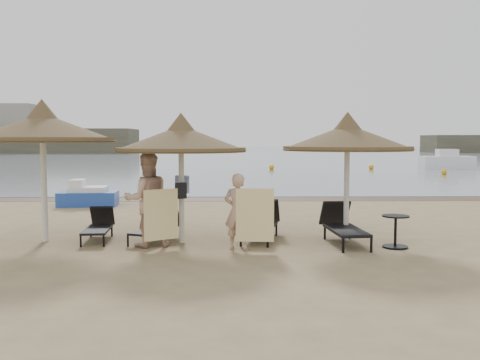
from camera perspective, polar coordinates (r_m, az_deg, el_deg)
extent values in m
plane|color=#988054|center=(11.66, -6.83, -7.24)|extent=(160.00, 160.00, 0.00)
cube|color=slate|center=(91.39, -1.68, 2.94)|extent=(200.00, 140.00, 0.03)
cube|color=brown|center=(20.92, -4.19, -2.03)|extent=(200.00, 1.60, 0.01)
cube|color=gray|center=(95.88, -23.85, 5.02)|extent=(10.00, 5.00, 8.00)
cube|color=white|center=(44.68, 21.18, 1.74)|extent=(4.00, 1.60, 1.00)
cube|color=white|center=(44.65, 21.21, 2.70)|extent=(1.50, 1.00, 0.60)
cylinder|color=silver|center=(12.95, -20.16, -1.01)|extent=(0.14, 0.14, 2.37)
cone|color=brown|center=(12.90, -20.33, 5.34)|extent=(3.27, 3.27, 0.62)
cone|color=brown|center=(12.91, -20.37, 7.00)|extent=(0.79, 0.79, 0.51)
cylinder|color=brown|center=(12.89, -20.29, 4.04)|extent=(3.21, 3.21, 0.11)
cylinder|color=silver|center=(12.12, -6.26, -1.66)|extent=(0.12, 0.12, 2.14)
cone|color=brown|center=(12.05, -6.31, 4.48)|extent=(2.96, 2.96, 0.56)
cone|color=brown|center=(12.05, -6.32, 6.08)|extent=(0.71, 0.71, 0.46)
cylinder|color=brown|center=(12.05, -6.30, 3.22)|extent=(2.90, 2.90, 0.10)
cylinder|color=silver|center=(12.58, 11.29, -1.43)|extent=(0.12, 0.12, 2.17)
cone|color=brown|center=(12.52, 11.38, 4.55)|extent=(3.00, 3.00, 0.57)
cone|color=brown|center=(12.53, 11.41, 6.11)|extent=(0.72, 0.72, 0.46)
cylinder|color=brown|center=(12.52, 11.36, 3.32)|extent=(2.94, 2.94, 0.10)
cylinder|color=black|center=(12.16, -16.63, -6.31)|extent=(0.04, 0.04, 0.25)
cylinder|color=black|center=(12.08, -14.33, -6.34)|extent=(0.04, 0.04, 0.25)
cylinder|color=black|center=(13.35, -15.61, -5.34)|extent=(0.04, 0.04, 0.25)
cylinder|color=black|center=(13.28, -13.51, -5.36)|extent=(0.04, 0.04, 0.25)
cube|color=black|center=(12.73, -14.98, -5.12)|extent=(0.65, 1.36, 0.05)
cube|color=black|center=(13.45, -14.46, -3.70)|extent=(0.57, 0.41, 0.50)
cylinder|color=black|center=(11.98, -11.87, -6.40)|extent=(0.04, 0.04, 0.24)
cylinder|color=black|center=(11.71, -9.92, -6.61)|extent=(0.04, 0.04, 0.24)
cylinder|color=black|center=(12.97, -8.81, -5.53)|extent=(0.04, 0.04, 0.24)
cylinder|color=black|center=(12.73, -6.95, -5.70)|extent=(0.04, 0.04, 0.24)
cube|color=black|center=(12.35, -9.24, -5.34)|extent=(1.01, 1.40, 0.05)
cube|color=black|center=(12.96, -7.46, -3.94)|extent=(0.64, 0.55, 0.49)
cylinder|color=black|center=(11.73, 0.09, -6.40)|extent=(0.05, 0.05, 0.30)
cylinder|color=black|center=(11.63, 2.97, -6.50)|extent=(0.05, 0.05, 0.30)
cylinder|color=black|center=(13.16, 1.33, -5.21)|extent=(0.05, 0.05, 0.30)
cylinder|color=black|center=(13.07, 3.90, -5.29)|extent=(0.05, 0.05, 0.30)
cube|color=black|center=(12.41, 2.14, -4.96)|extent=(0.97, 1.69, 0.06)
cube|color=black|center=(13.28, 2.77, -3.23)|extent=(0.73, 0.57, 0.60)
cylinder|color=black|center=(11.28, 10.95, -6.91)|extent=(0.05, 0.05, 0.30)
cylinder|color=black|center=(11.46, 13.83, -6.77)|extent=(0.05, 0.05, 0.30)
cylinder|color=black|center=(12.69, 9.03, -5.62)|extent=(0.05, 0.05, 0.30)
cylinder|color=black|center=(12.86, 11.62, -5.53)|extent=(0.05, 0.05, 0.30)
cube|color=black|center=(12.09, 11.25, -5.28)|extent=(0.79, 1.65, 0.06)
cube|color=black|center=(12.94, 10.07, -3.48)|extent=(0.69, 0.50, 0.60)
cylinder|color=black|center=(12.11, 16.21, -6.85)|extent=(0.54, 0.54, 0.04)
cylinder|color=black|center=(12.05, 16.24, -5.31)|extent=(0.06, 0.06, 0.66)
cylinder|color=black|center=(12.00, 16.28, -3.72)|extent=(0.58, 0.58, 0.03)
imported|color=tan|center=(11.77, -9.92, -1.28)|extent=(1.26, 1.01, 2.39)
imported|color=tan|center=(11.31, -0.23, -2.71)|extent=(0.99, 0.77, 1.89)
cube|color=yellow|center=(11.43, -8.42, -3.68)|extent=(0.68, 0.41, 1.08)
cube|color=yellow|center=(11.10, 1.59, -3.77)|extent=(0.79, 0.07, 1.11)
cube|color=white|center=(12.27, -6.19, -0.46)|extent=(0.33, 0.22, 0.40)
cube|color=black|center=(11.94, -6.33, -1.14)|extent=(0.26, 0.17, 0.35)
cube|color=#2247A9|center=(19.56, -15.87, -1.92)|extent=(2.05, 1.29, 0.50)
cube|color=white|center=(19.53, -15.89, -1.01)|extent=(1.32, 1.07, 0.23)
cube|color=white|center=(19.59, -16.94, -0.41)|extent=(0.50, 0.84, 0.32)
sphere|color=orange|center=(35.58, -9.89, 0.86)|extent=(0.38, 0.38, 0.38)
sphere|color=orange|center=(40.38, 3.38, 1.36)|extent=(0.41, 0.41, 0.41)
sphere|color=orange|center=(37.25, 20.94, 0.79)|extent=(0.37, 0.37, 0.37)
sphere|color=orange|center=(41.93, 13.82, 1.34)|extent=(0.40, 0.40, 0.40)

